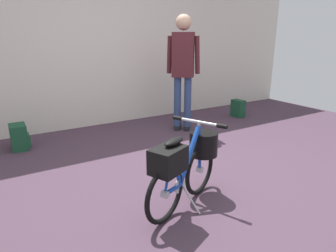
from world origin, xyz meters
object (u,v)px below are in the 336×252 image
Objects in this scene: backpack_on_floor at (19,137)px; visitor_near_wall at (183,66)px; folding_bike_foreground at (187,162)px; handbag_on_floor at (238,108)px.

visitor_near_wall is at bearing -10.24° from backpack_on_floor.
folding_bike_foreground is at bearing -63.62° from backpack_on_floor.
folding_bike_foreground is 2.26m from visitor_near_wall.
backpack_on_floor reaches higher than handbag_on_floor.
visitor_near_wall is at bearing 56.83° from folding_bike_foreground.
folding_bike_foreground is at bearing -142.37° from handbag_on_floor.
visitor_near_wall reaches higher than handbag_on_floor.
folding_bike_foreground is 2.87× the size of backpack_on_floor.
visitor_near_wall reaches higher than folding_bike_foreground.
folding_bike_foreground reaches higher than backpack_on_floor.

